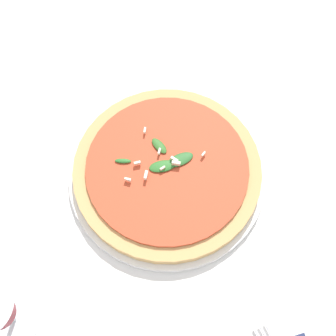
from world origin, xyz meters
TOP-DOWN VIEW (x-y plane):
  - ground_plane at (0.00, 0.00)m, footprint 6.00×6.00m
  - pizza_arugula_main at (0.01, -0.03)m, footprint 0.34×0.34m

SIDE VIEW (x-z plane):
  - ground_plane at x=0.00m, z-range 0.00..0.00m
  - pizza_arugula_main at x=0.01m, z-range -0.01..0.04m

